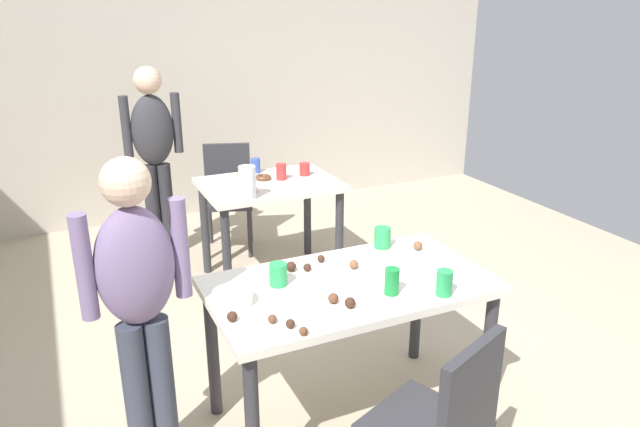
# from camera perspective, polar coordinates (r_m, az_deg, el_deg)

# --- Properties ---
(ground_plane) EXTENTS (6.40, 6.40, 0.00)m
(ground_plane) POSITION_cam_1_polar(r_m,az_deg,el_deg) (3.35, 2.70, -16.50)
(ground_plane) COLOR tan
(wall_back) EXTENTS (6.40, 0.10, 2.60)m
(wall_back) POSITION_cam_1_polar(r_m,az_deg,el_deg) (5.77, -12.22, 12.60)
(wall_back) COLOR #BCB2A3
(wall_back) RESTS_ON ground_plane
(dining_table_near) EXTENTS (1.31, 0.73, 0.75)m
(dining_table_near) POSITION_cam_1_polar(r_m,az_deg,el_deg) (2.83, 2.87, -8.36)
(dining_table_near) COLOR silver
(dining_table_near) RESTS_ON ground_plane
(dining_table_far) EXTENTS (0.97, 0.70, 0.75)m
(dining_table_far) POSITION_cam_1_polar(r_m,az_deg,el_deg) (4.33, -4.83, 1.46)
(dining_table_far) COLOR silver
(dining_table_far) RESTS_ON ground_plane
(chair_near_table) EXTENTS (0.52, 0.52, 0.87)m
(chair_near_table) POSITION_cam_1_polar(r_m,az_deg,el_deg) (2.40, 11.65, -19.02)
(chair_near_table) COLOR #2D2D33
(chair_near_table) RESTS_ON ground_plane
(chair_far_table) EXTENTS (0.51, 0.51, 0.87)m
(chair_far_table) POSITION_cam_1_polar(r_m,az_deg,el_deg) (4.97, -8.83, 2.17)
(chair_far_table) COLOR #2D2D33
(chair_far_table) RESTS_ON ground_plane
(person_girl_near) EXTENTS (0.45, 0.23, 1.43)m
(person_girl_near) POSITION_cam_1_polar(r_m,az_deg,el_deg) (2.56, -17.02, -7.47)
(person_girl_near) COLOR #383D4C
(person_girl_near) RESTS_ON ground_plane
(person_adult_far) EXTENTS (0.45, 0.21, 1.53)m
(person_adult_far) POSITION_cam_1_polar(r_m,az_deg,el_deg) (4.79, -15.65, 6.19)
(person_adult_far) COLOR #28282D
(person_adult_far) RESTS_ON ground_plane
(mixing_bowl) EXTENTS (0.17, 0.17, 0.06)m
(mixing_bowl) POSITION_cam_1_polar(r_m,az_deg,el_deg) (2.60, -8.39, -8.01)
(mixing_bowl) COLOR white
(mixing_bowl) RESTS_ON dining_table_near
(soda_can) EXTENTS (0.07, 0.07, 0.12)m
(soda_can) POSITION_cam_1_polar(r_m,az_deg,el_deg) (2.67, 6.91, -6.48)
(soda_can) COLOR #198438
(soda_can) RESTS_ON dining_table_near
(fork_near) EXTENTS (0.17, 0.02, 0.01)m
(fork_near) POSITION_cam_1_polar(r_m,az_deg,el_deg) (2.76, 0.05, -6.69)
(fork_near) COLOR silver
(fork_near) RESTS_ON dining_table_near
(cup_near_0) EXTENTS (0.07, 0.07, 0.12)m
(cup_near_0) POSITION_cam_1_polar(r_m,az_deg,el_deg) (2.70, 11.84, -6.53)
(cup_near_0) COLOR green
(cup_near_0) RESTS_ON dining_table_near
(cup_near_1) EXTENTS (0.09, 0.09, 0.11)m
(cup_near_1) POSITION_cam_1_polar(r_m,az_deg,el_deg) (3.15, 6.01, -2.31)
(cup_near_1) COLOR green
(cup_near_1) RESTS_ON dining_table_near
(cup_near_2) EXTENTS (0.08, 0.08, 0.11)m
(cup_near_2) POSITION_cam_1_polar(r_m,az_deg,el_deg) (2.74, -4.03, -5.85)
(cup_near_2) COLOR green
(cup_near_2) RESTS_ON dining_table_near
(cake_ball_0) EXTENTS (0.04, 0.04, 0.04)m
(cake_ball_0) POSITION_cam_1_polar(r_m,az_deg,el_deg) (2.97, 0.10, -4.35)
(cake_ball_0) COLOR #3D2319
(cake_ball_0) RESTS_ON dining_table_near
(cake_ball_1) EXTENTS (0.05, 0.05, 0.05)m
(cake_ball_1) POSITION_cam_1_polar(r_m,az_deg,el_deg) (2.88, -2.79, -5.11)
(cake_ball_1) COLOR #3D2319
(cake_ball_1) RESTS_ON dining_table_near
(cake_ball_2) EXTENTS (0.05, 0.05, 0.05)m
(cake_ball_2) POSITION_cam_1_polar(r_m,az_deg,el_deg) (2.56, 2.91, -8.55)
(cake_ball_2) COLOR #3D2319
(cake_ball_2) RESTS_ON dining_table_near
(cake_ball_3) EXTENTS (0.04, 0.04, 0.04)m
(cake_ball_3) POSITION_cam_1_polar(r_m,az_deg,el_deg) (2.84, -4.33, -5.51)
(cake_ball_3) COLOR brown
(cake_ball_3) RESTS_ON dining_table_near
(cake_ball_4) EXTENTS (0.05, 0.05, 0.05)m
(cake_ball_4) POSITION_cam_1_polar(r_m,az_deg,el_deg) (2.59, 1.29, -8.14)
(cake_ball_4) COLOR brown
(cake_ball_4) RESTS_ON dining_table_near
(cake_ball_5) EXTENTS (0.04, 0.04, 0.04)m
(cake_ball_5) POSITION_cam_1_polar(r_m,az_deg,el_deg) (2.48, -8.43, -9.75)
(cake_ball_5) COLOR #3D2319
(cake_ball_5) RESTS_ON dining_table_near
(cake_ball_6) EXTENTS (0.04, 0.04, 0.04)m
(cake_ball_6) POSITION_cam_1_polar(r_m,az_deg,el_deg) (2.36, -1.60, -11.23)
(cake_ball_6) COLOR brown
(cake_ball_6) RESTS_ON dining_table_near
(cake_ball_7) EXTENTS (0.04, 0.04, 0.04)m
(cake_ball_7) POSITION_cam_1_polar(r_m,az_deg,el_deg) (2.45, -4.60, -10.05)
(cake_ball_7) COLOR brown
(cake_ball_7) RESTS_ON dining_table_near
(cake_ball_8) EXTENTS (0.04, 0.04, 0.04)m
(cake_ball_8) POSITION_cam_1_polar(r_m,az_deg,el_deg) (2.88, -1.23, -5.19)
(cake_ball_8) COLOR #3D2319
(cake_ball_8) RESTS_ON dining_table_near
(cake_ball_9) EXTENTS (0.04, 0.04, 0.04)m
(cake_ball_9) POSITION_cam_1_polar(r_m,az_deg,el_deg) (2.41, -2.86, -10.51)
(cake_ball_9) COLOR #3D2319
(cake_ball_9) RESTS_ON dining_table_near
(cake_ball_10) EXTENTS (0.05, 0.05, 0.05)m
(cake_ball_10) POSITION_cam_1_polar(r_m,az_deg,el_deg) (2.91, 3.26, -4.91)
(cake_ball_10) COLOR brown
(cake_ball_10) RESTS_ON dining_table_near
(cake_ball_11) EXTENTS (0.05, 0.05, 0.05)m
(cake_ball_11) POSITION_cam_1_polar(r_m,az_deg,el_deg) (3.16, 9.33, -3.03)
(cake_ball_11) COLOR brown
(cake_ball_11) RESTS_ON dining_table_near
(pitcher_far) EXTENTS (0.11, 0.11, 0.22)m
(pitcher_far) POSITION_cam_1_polar(r_m,az_deg,el_deg) (3.91, -6.98, 2.97)
(pitcher_far) COLOR white
(pitcher_far) RESTS_ON dining_table_far
(cup_far_0) EXTENTS (0.07, 0.07, 0.11)m
(cup_far_0) POSITION_cam_1_polar(r_m,az_deg,el_deg) (4.52, -6.20, 4.60)
(cup_far_0) COLOR #3351B2
(cup_far_0) RESTS_ON dining_table_far
(cup_far_1) EXTENTS (0.07, 0.07, 0.12)m
(cup_far_1) POSITION_cam_1_polar(r_m,az_deg,el_deg) (4.33, -3.73, 4.02)
(cup_far_1) COLOR red
(cup_far_1) RESTS_ON dining_table_far
(cup_far_2) EXTENTS (0.08, 0.08, 0.09)m
(cup_far_2) POSITION_cam_1_polar(r_m,az_deg,el_deg) (4.43, -1.49, 4.27)
(cup_far_2) COLOR red
(cup_far_2) RESTS_ON dining_table_far
(donut_far_0) EXTENTS (0.12, 0.12, 0.04)m
(donut_far_0) POSITION_cam_1_polar(r_m,az_deg,el_deg) (4.44, -7.17, 3.76)
(donut_far_0) COLOR gold
(donut_far_0) RESTS_ON dining_table_far
(donut_far_1) EXTENTS (0.12, 0.12, 0.04)m
(donut_far_1) POSITION_cam_1_polar(r_m,az_deg,el_deg) (4.07, -6.79, 2.28)
(donut_far_1) COLOR pink
(donut_far_1) RESTS_ON dining_table_far
(donut_far_2) EXTENTS (0.11, 0.11, 0.03)m
(donut_far_2) POSITION_cam_1_polar(r_m,az_deg,el_deg) (4.35, -5.47, 3.48)
(donut_far_2) COLOR brown
(donut_far_2) RESTS_ON dining_table_far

